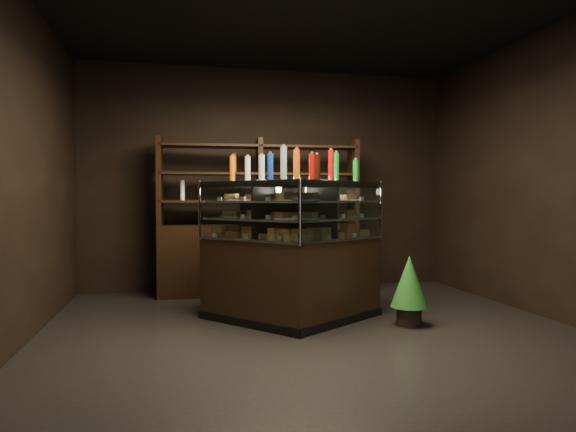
% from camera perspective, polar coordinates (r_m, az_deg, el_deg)
% --- Properties ---
extents(ground, '(5.00, 5.00, 0.00)m').
position_cam_1_polar(ground, '(4.80, 3.19, -12.98)').
color(ground, black).
rests_on(ground, ground).
extents(room_shell, '(5.02, 5.02, 3.01)m').
position_cam_1_polar(room_shell, '(4.69, 3.24, 10.57)').
color(room_shell, black).
rests_on(room_shell, ground).
extents(display_case, '(1.91, 1.41, 1.42)m').
position_cam_1_polar(display_case, '(5.19, 0.58, -6.48)').
color(display_case, black).
rests_on(display_case, ground).
extents(food_display, '(1.54, 1.00, 0.44)m').
position_cam_1_polar(food_display, '(5.14, 0.58, 0.09)').
color(food_display, '#DE8E4F').
rests_on(food_display, display_case).
extents(bottles_top, '(1.37, 0.86, 0.30)m').
position_cam_1_polar(bottles_top, '(5.15, 0.58, 5.45)').
color(bottles_top, '#D8590A').
rests_on(bottles_top, display_case).
extents(potted_conifer, '(0.36, 0.36, 0.77)m').
position_cam_1_polar(potted_conifer, '(5.17, 13.33, -6.95)').
color(potted_conifer, black).
rests_on(potted_conifer, ground).
extents(back_shelving, '(2.57, 0.56, 2.00)m').
position_cam_1_polar(back_shelving, '(6.64, -3.19, -3.54)').
color(back_shelving, black).
rests_on(back_shelving, ground).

